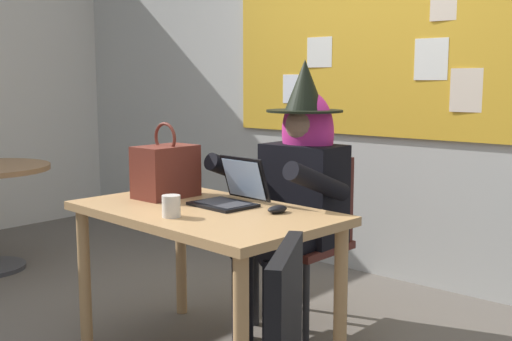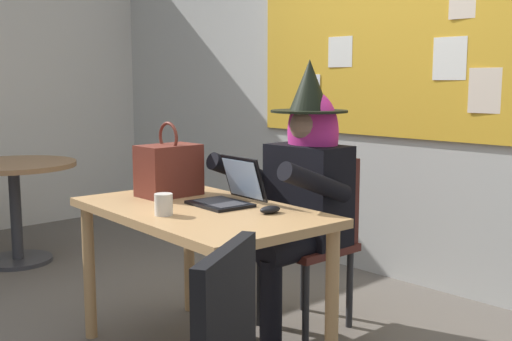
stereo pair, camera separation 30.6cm
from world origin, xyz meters
TOP-DOWN VIEW (x-y plane):
  - wall_back_bulletin at (-0.00, 1.69)m, footprint 6.47×1.90m
  - desk_main at (0.07, -0.03)m, footprint 1.28×0.80m
  - chair_at_desk at (0.15, 0.70)m, footprint 0.43×0.43m
  - person_costumed at (0.15, 0.57)m, footprint 0.60×0.67m
  - laptop at (0.10, 0.12)m, footprint 0.31×0.31m
  - computer_mouse at (0.39, 0.12)m, footprint 0.07×0.11m
  - handbag at (-0.28, 0.05)m, footprint 0.20×0.30m
  - coffee_mug at (0.10, -0.25)m, footprint 0.08×0.08m
  - side_table_round at (-2.09, -0.03)m, footprint 0.87×0.87m

SIDE VIEW (x-z plane):
  - chair_at_desk at x=0.15m, z-range 0.06..0.97m
  - side_table_round at x=-2.09m, z-range 0.18..0.92m
  - desk_main at x=0.07m, z-range 0.27..1.00m
  - computer_mouse at x=0.39m, z-range 0.73..0.76m
  - coffee_mug at x=0.10m, z-range 0.73..0.83m
  - laptop at x=0.10m, z-range 0.67..0.89m
  - person_costumed at x=0.15m, z-range 0.08..1.51m
  - handbag at x=-0.28m, z-range 0.68..1.05m
  - wall_back_bulletin at x=0.00m, z-range 0.01..2.63m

